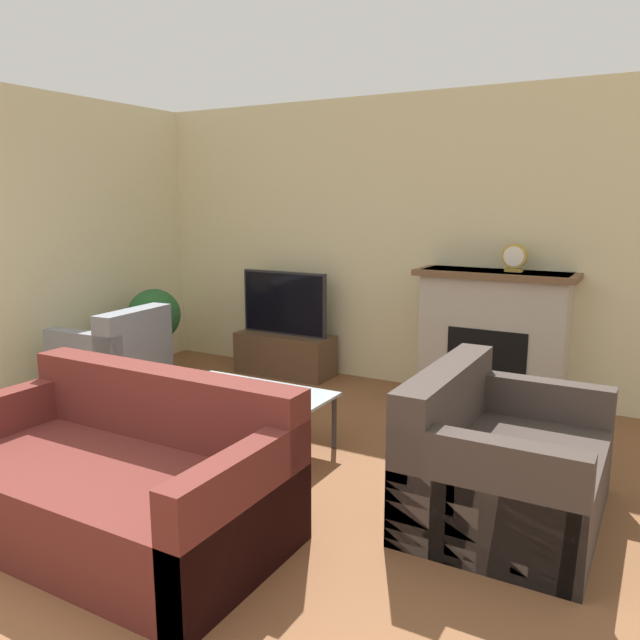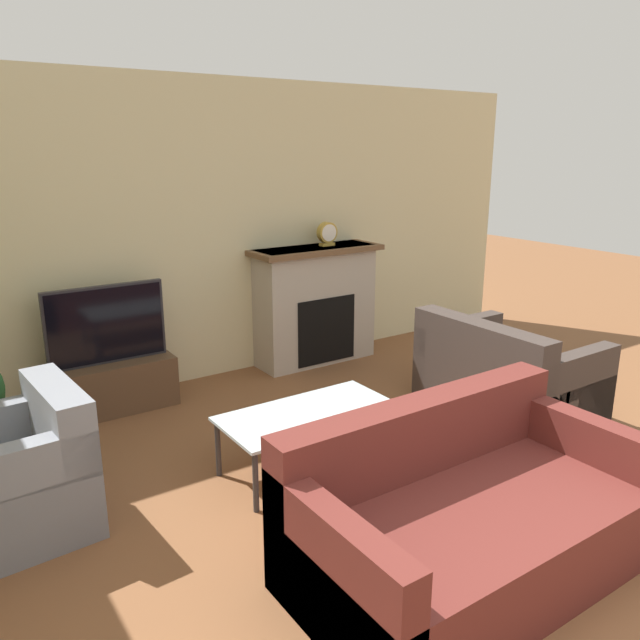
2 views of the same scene
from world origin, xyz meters
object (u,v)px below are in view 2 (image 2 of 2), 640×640
tv (106,325)px  couch_sectional (465,519)px  couch_loveseat (505,380)px  coffee_table (309,417)px  mantel_clock (327,234)px  armchair_by_window (20,480)px

tv → couch_sectional: (0.90, -3.04, -0.45)m
couch_sectional → couch_loveseat: same height
coffee_table → mantel_clock: 2.47m
tv → mantel_clock: mantel_clock is taller
armchair_by_window → coffee_table: (1.72, -0.34, 0.07)m
couch_sectional → coffee_table: couch_sectional is taller
coffee_table → couch_sectional: bearing=-86.1°
tv → coffee_table: (0.81, -1.73, -0.36)m
coffee_table → couch_loveseat: bearing=-4.2°
tv → couch_loveseat: tv is taller
coffee_table → mantel_clock: size_ratio=5.05×
couch_loveseat → mantel_clock: size_ratio=5.43×
armchair_by_window → mantel_clock: (3.12, 1.48, 0.98)m
armchair_by_window → mantel_clock: size_ratio=3.55×
mantel_clock → tv: bearing=-177.8°
tv → coffee_table: size_ratio=0.80×
couch_sectional → tv: bearing=106.4°
armchair_by_window → coffee_table: armchair_by_window is taller
armchair_by_window → mantel_clock: bearing=111.5°
couch_loveseat → coffee_table: couch_loveseat is taller
coffee_table → tv: bearing=115.0°
armchair_by_window → mantel_clock: mantel_clock is taller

